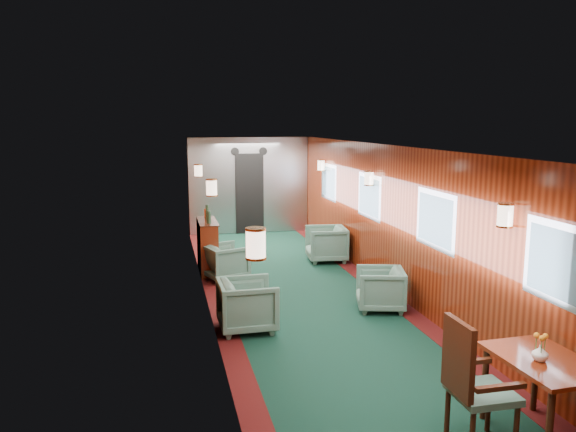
% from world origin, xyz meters
% --- Properties ---
extents(room, '(12.00, 12.10, 2.40)m').
position_xyz_m(room, '(0.00, 0.00, 1.63)').
color(room, '#0D3223').
rests_on(room, ground).
extents(bulkhead, '(2.98, 0.17, 2.39)m').
position_xyz_m(bulkhead, '(0.00, 5.91, 1.18)').
color(bulkhead, '#A6A9AD').
rests_on(bulkhead, ground).
extents(windows_right, '(0.02, 8.60, 0.80)m').
position_xyz_m(windows_right, '(1.49, 0.25, 1.45)').
color(windows_right, silver).
rests_on(windows_right, ground).
extents(wall_sconces, '(2.97, 7.97, 0.25)m').
position_xyz_m(wall_sconces, '(0.00, 0.57, 1.79)').
color(wall_sconces, '#FFE3C6').
rests_on(wall_sconces, ground).
extents(dining_table, '(0.74, 1.02, 0.75)m').
position_xyz_m(dining_table, '(1.06, -3.91, 0.63)').
color(dining_table, maroon).
rests_on(dining_table, ground).
extents(side_chair, '(0.52, 0.55, 1.15)m').
position_xyz_m(side_chair, '(0.37, -3.90, 0.63)').
color(side_chair, '#204B41').
rests_on(side_chair, ground).
extents(credenza, '(0.34, 1.08, 1.25)m').
position_xyz_m(credenza, '(-1.34, 2.37, 0.50)').
color(credenza, maroon).
rests_on(credenza, ground).
extents(flower_vase, '(0.18, 0.18, 0.14)m').
position_xyz_m(flower_vase, '(0.99, -3.93, 0.82)').
color(flower_vase, white).
rests_on(flower_vase, dining_table).
extents(armchair_left_near, '(0.77, 0.75, 0.69)m').
position_xyz_m(armchair_left_near, '(-1.06, -0.73, 0.35)').
color(armchair_left_near, '#204B41').
rests_on(armchair_left_near, ground).
extents(armchair_left_far, '(0.88, 0.87, 0.63)m').
position_xyz_m(armchair_left_far, '(-1.07, 1.80, 0.32)').
color(armchair_left_far, '#204B41').
rests_on(armchair_left_far, ground).
extents(armchair_right_near, '(0.85, 0.83, 0.63)m').
position_xyz_m(armchair_right_near, '(0.99, -0.34, 0.31)').
color(armchair_right_near, '#204B41').
rests_on(armchair_right_near, ground).
extents(armchair_right_far, '(0.85, 0.83, 0.71)m').
position_xyz_m(armchair_right_far, '(1.05, 2.66, 0.35)').
color(armchair_right_far, '#204B41').
rests_on(armchair_right_far, ground).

